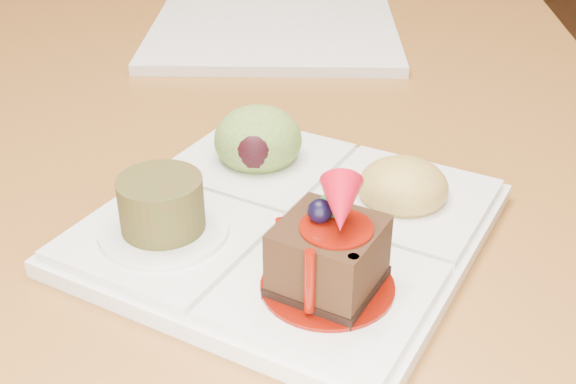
{
  "coord_description": "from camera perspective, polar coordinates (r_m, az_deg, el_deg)",
  "views": [
    {
      "loc": [
        0.22,
        -0.98,
        1.03
      ],
      "look_at": [
        0.19,
        -0.56,
        0.79
      ],
      "focal_mm": 45.0,
      "sensor_mm": 36.0,
      "label": 1
    }
  ],
  "objects": [
    {
      "name": "second_plate",
      "position": [
        0.9,
        -1.11,
        12.84
      ],
      "size": [
        0.31,
        0.31,
        0.01
      ],
      "primitive_type": "cube",
      "rotation": [
        0.0,
        0.0,
        0.05
      ],
      "color": "silver",
      "rests_on": "dining_table"
    },
    {
      "name": "sampler_plate",
      "position": [
        0.5,
        0.03,
        -1.3
      ],
      "size": [
        0.33,
        0.33,
        0.1
      ],
      "rotation": [
        0.0,
        0.0,
        -0.43
      ],
      "color": "silver",
      "rests_on": "dining_table"
    },
    {
      "name": "dining_table",
      "position": [
        1.06,
        -8.07,
        11.27
      ],
      "size": [
        1.0,
        1.8,
        0.75
      ],
      "color": "brown",
      "rests_on": "ground"
    }
  ]
}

